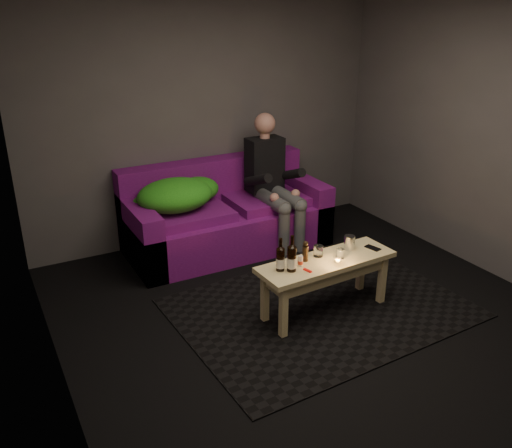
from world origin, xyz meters
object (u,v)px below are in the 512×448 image
Objects in this scene: coffee_table at (326,269)px; beer_bottle_a at (280,259)px; person at (273,180)px; steel_cup at (349,243)px; beer_bottle_b at (292,258)px; sofa at (225,218)px.

beer_bottle_a is at bearing 177.50° from coffee_table.
coffee_table is at bearing -102.47° from person.
steel_cup is (0.73, 0.06, -0.04)m from beer_bottle_a.
beer_bottle_b reaches higher than steel_cup.
beer_bottle_b is (-0.20, -1.66, 0.28)m from sofa.
beer_bottle_b is at bearing -175.36° from coffee_table.
beer_bottle_b is at bearing -114.80° from person.
steel_cup is at bearing 14.69° from coffee_table.
person reaches higher than beer_bottle_a.
coffee_table is 4.43× the size of beer_bottle_a.
sofa is 1.72× the size of coffee_table.
sofa is at bearing 106.10° from steel_cup.
beer_bottle_a reaches higher than coffee_table.
person is at bearing -19.57° from sofa.
coffee_table is (-0.32, -1.46, -0.32)m from person.
beer_bottle_a is (-0.44, 0.02, 0.19)m from coffee_table.
beer_bottle_b is (0.07, -0.05, 0.01)m from beer_bottle_a.
steel_cup is at bearing -73.90° from sofa.
coffee_table is at bearing -84.35° from sofa.
sofa reaches higher than coffee_table.
beer_bottle_b is at bearing -97.00° from sofa.
beer_bottle_a is (-0.28, -1.61, 0.27)m from sofa.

